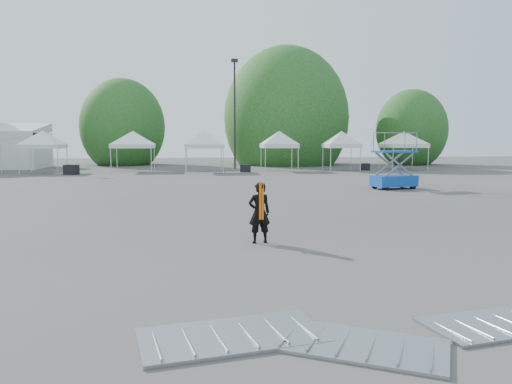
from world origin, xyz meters
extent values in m
plane|color=#474442|center=(0.00, 0.00, 0.00)|extent=(120.00, 120.00, 0.00)
cylinder|color=black|center=(3.00, 32.00, 4.75)|extent=(0.16, 0.16, 9.50)
cube|color=black|center=(3.00, 32.00, 9.65)|extent=(0.60, 0.25, 0.30)
cylinder|color=#382314|center=(-8.00, 40.00, 1.14)|extent=(0.36, 0.36, 2.27)
ellipsoid|color=#1D4C19|center=(-8.00, 40.00, 3.94)|extent=(4.16, 4.16, 4.78)
cylinder|color=#382314|center=(9.00, 39.00, 1.40)|extent=(0.36, 0.36, 2.80)
ellipsoid|color=#1D4C19|center=(9.00, 39.00, 4.85)|extent=(5.12, 5.12, 5.89)
cylinder|color=#382314|center=(22.00, 37.00, 1.05)|extent=(0.36, 0.36, 2.10)
ellipsoid|color=#1D4C19|center=(22.00, 37.00, 3.64)|extent=(3.84, 3.84, 4.42)
cylinder|color=silver|center=(-16.10, 28.93, 1.00)|extent=(0.06, 0.06, 2.00)
cylinder|color=silver|center=(-13.83, 26.21, 1.00)|extent=(0.06, 0.06, 2.00)
cylinder|color=silver|center=(-11.01, 26.21, 1.00)|extent=(0.06, 0.06, 2.00)
cylinder|color=silver|center=(-13.83, 29.03, 1.00)|extent=(0.06, 0.06, 2.00)
cylinder|color=silver|center=(-11.01, 29.03, 1.00)|extent=(0.06, 0.06, 2.00)
cube|color=white|center=(-12.42, 27.62, 2.08)|extent=(3.03, 3.03, 0.30)
pyramid|color=white|center=(-12.42, 27.62, 3.33)|extent=(4.28, 4.28, 1.10)
cylinder|color=silver|center=(-7.26, 27.39, 1.00)|extent=(0.06, 0.06, 2.00)
cylinder|color=silver|center=(-4.10, 27.39, 1.00)|extent=(0.06, 0.06, 2.00)
cylinder|color=silver|center=(-7.26, 30.55, 1.00)|extent=(0.06, 0.06, 2.00)
cylinder|color=silver|center=(-4.10, 30.55, 1.00)|extent=(0.06, 0.06, 2.00)
cube|color=white|center=(-5.68, 28.97, 2.08)|extent=(3.36, 3.36, 0.30)
pyramid|color=white|center=(-5.68, 28.97, 3.33)|extent=(4.75, 4.75, 1.10)
cylinder|color=silver|center=(-1.32, 25.68, 1.00)|extent=(0.06, 0.06, 2.00)
cylinder|color=silver|center=(1.59, 25.68, 1.00)|extent=(0.06, 0.06, 2.00)
cylinder|color=silver|center=(-1.32, 28.59, 1.00)|extent=(0.06, 0.06, 2.00)
cylinder|color=silver|center=(1.59, 28.59, 1.00)|extent=(0.06, 0.06, 2.00)
cube|color=white|center=(0.13, 27.13, 2.08)|extent=(3.11, 3.11, 0.30)
pyramid|color=white|center=(0.13, 27.13, 3.33)|extent=(4.39, 4.39, 1.10)
cylinder|color=silver|center=(5.04, 26.61, 1.00)|extent=(0.06, 0.06, 2.00)
cylinder|color=silver|center=(7.75, 26.61, 1.00)|extent=(0.06, 0.06, 2.00)
cylinder|color=silver|center=(5.04, 29.31, 1.00)|extent=(0.06, 0.06, 2.00)
cylinder|color=silver|center=(7.75, 29.31, 1.00)|extent=(0.06, 0.06, 2.00)
cube|color=white|center=(6.39, 27.96, 2.08)|extent=(2.91, 2.91, 0.30)
pyramid|color=white|center=(6.39, 27.96, 3.33)|extent=(4.11, 4.11, 1.10)
cylinder|color=silver|center=(10.41, 26.42, 1.00)|extent=(0.06, 0.06, 2.00)
cylinder|color=silver|center=(12.93, 26.42, 1.00)|extent=(0.06, 0.06, 2.00)
cylinder|color=silver|center=(10.41, 28.94, 1.00)|extent=(0.06, 0.06, 2.00)
cylinder|color=silver|center=(12.93, 28.94, 1.00)|extent=(0.06, 0.06, 2.00)
cube|color=white|center=(11.67, 27.68, 2.08)|extent=(2.72, 2.72, 0.30)
pyramid|color=white|center=(11.67, 27.68, 3.33)|extent=(3.85, 3.85, 1.10)
cylinder|color=silver|center=(15.88, 26.80, 1.00)|extent=(0.06, 0.06, 2.00)
cylinder|color=silver|center=(18.98, 26.80, 1.00)|extent=(0.06, 0.06, 2.00)
cylinder|color=silver|center=(15.88, 29.90, 1.00)|extent=(0.06, 0.06, 2.00)
cylinder|color=silver|center=(18.98, 29.90, 1.00)|extent=(0.06, 0.06, 2.00)
cube|color=white|center=(17.43, 28.35, 2.08)|extent=(3.31, 3.31, 0.30)
pyramid|color=white|center=(17.43, 28.35, 3.33)|extent=(4.68, 4.68, 1.10)
imported|color=black|center=(0.99, -0.97, 0.78)|extent=(0.61, 0.44, 1.56)
cube|color=#FF6705|center=(0.99, -1.12, 1.09)|extent=(0.12, 0.02, 0.93)
cube|color=#0B4895|center=(9.91, 12.07, 0.44)|extent=(2.54, 1.70, 0.58)
cube|color=#0B4895|center=(9.91, 12.07, 1.98)|extent=(2.43, 1.63, 0.10)
cylinder|color=black|center=(9.19, 11.38, 0.17)|extent=(0.37, 0.23, 0.35)
cylinder|color=black|center=(10.87, 11.81, 0.17)|extent=(0.37, 0.23, 0.35)
cylinder|color=black|center=(8.95, 12.32, 0.17)|extent=(0.37, 0.23, 0.35)
cylinder|color=black|center=(10.63, 12.75, 0.17)|extent=(0.37, 0.23, 0.35)
cube|color=gray|center=(-0.15, -6.99, 0.03)|extent=(2.61, 1.65, 0.06)
cube|color=gray|center=(1.41, -7.46, 0.02)|extent=(2.43, 2.00, 0.05)
cube|color=gray|center=(3.62, -7.00, 0.02)|extent=(2.25, 1.41, 0.05)
cube|color=black|center=(-9.85, 25.46, 0.37)|extent=(1.11, 0.96, 0.74)
cube|color=black|center=(3.45, 26.90, 0.30)|extent=(0.91, 0.80, 0.60)
cube|color=black|center=(13.88, 27.86, 0.30)|extent=(0.91, 0.80, 0.60)
camera|label=1|loc=(-0.61, -13.33, 2.61)|focal=35.00mm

